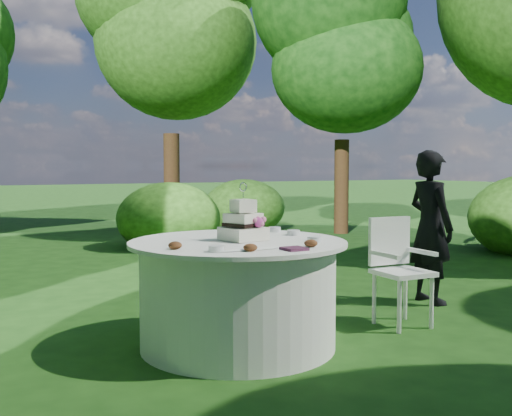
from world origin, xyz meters
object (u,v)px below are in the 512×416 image
at_px(table, 238,293).
at_px(chair, 397,262).
at_px(napkins, 294,249).
at_px(cake, 244,225).
at_px(guest, 431,227).

height_order(table, chair, chair).
xyz_separation_m(napkins, cake, (-0.04, 0.60, 0.10)).
bearing_deg(guest, napkins, 117.55).
xyz_separation_m(napkins, guest, (2.16, 0.95, -0.05)).
distance_m(napkins, table, 0.72).
height_order(napkins, guest, guest).
xyz_separation_m(guest, table, (-2.25, -0.34, -0.34)).
distance_m(guest, table, 2.30).
distance_m(napkins, cake, 0.61).
xyz_separation_m(guest, chair, (-0.82, -0.44, -0.21)).
bearing_deg(chair, napkins, -159.33).
relative_size(napkins, chair, 0.16).
distance_m(table, chair, 1.44).
relative_size(napkins, guest, 0.10).
bearing_deg(guest, table, 102.54).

